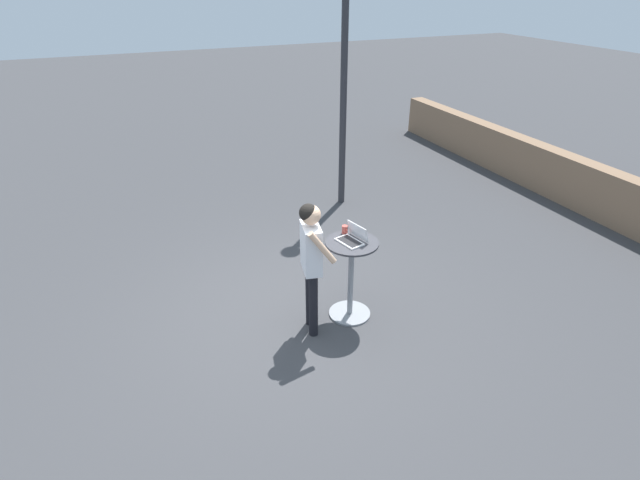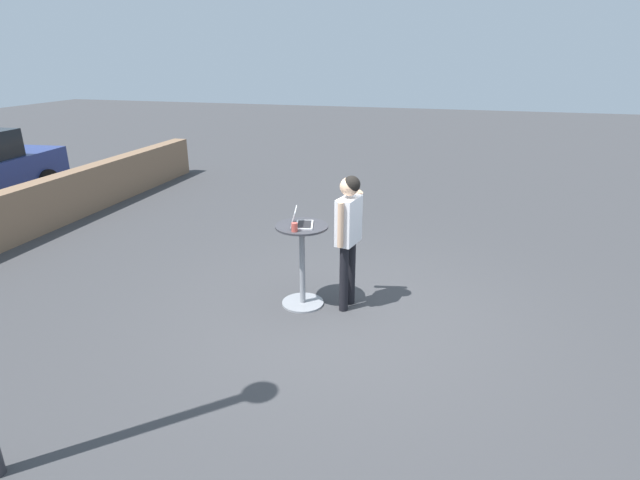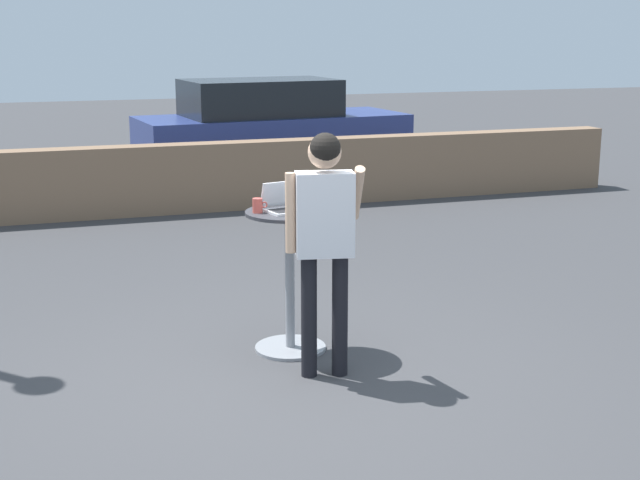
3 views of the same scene
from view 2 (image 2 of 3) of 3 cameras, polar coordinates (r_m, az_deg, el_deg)
The scene contains 5 objects.
ground_plane at distance 6.11m, azimuth 3.12°, elevation -9.03°, with size 50.00×50.00×0.00m, color #3D3D3F.
cafe_table at distance 6.20m, azimuth -2.04°, elevation -2.30°, with size 0.65×0.65×1.06m.
laptop at distance 6.02m, azimuth -2.24°, elevation 2.08°, with size 0.39×0.34×0.21m.
coffee_mug at distance 5.82m, azimuth -2.93°, elevation 1.48°, with size 0.11×0.07×0.11m.
standing_person at distance 5.97m, azimuth 3.28°, elevation 1.59°, with size 0.57×0.33×1.69m.
Camera 2 is at (-5.20, -1.09, 3.02)m, focal length 28.00 mm.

